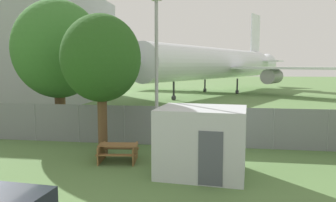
# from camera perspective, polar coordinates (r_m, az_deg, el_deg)

# --- Properties ---
(perimeter_fence) EXTENTS (56.07, 0.07, 2.06)m
(perimeter_fence) POSITION_cam_1_polar(r_m,az_deg,el_deg) (17.53, -7.64, -4.12)
(perimeter_fence) COLOR gray
(perimeter_fence) RESTS_ON ground
(airplane) EXTENTS (33.42, 41.40, 13.38)m
(airplane) POSITION_cam_1_polar(r_m,az_deg,el_deg) (48.98, 8.57, 6.45)
(airplane) COLOR white
(airplane) RESTS_ON ground
(portable_cabin) EXTENTS (3.47, 2.86, 2.58)m
(portable_cabin) POSITION_cam_1_polar(r_m,az_deg,el_deg) (12.62, 5.90, -6.97)
(portable_cabin) COLOR silver
(portable_cabin) RESTS_ON ground
(picnic_bench_open_grass) EXTENTS (1.82, 1.58, 0.76)m
(picnic_bench_open_grass) POSITION_cam_1_polar(r_m,az_deg,el_deg) (14.51, -8.67, -8.57)
(picnic_bench_open_grass) COLOR brown
(picnic_bench_open_grass) RESTS_ON ground
(tree_near_hangar) EXTENTS (3.65, 3.65, 6.50)m
(tree_near_hangar) POSITION_cam_1_polar(r_m,az_deg,el_deg) (15.38, -11.57, 7.22)
(tree_near_hangar) COLOR brown
(tree_near_hangar) RESTS_ON ground
(tree_left_of_cabin) EXTENTS (5.31, 5.31, 8.04)m
(tree_left_of_cabin) POSITION_cam_1_polar(r_m,az_deg,el_deg) (20.84, -18.57, 8.48)
(tree_left_of_cabin) COLOR brown
(tree_left_of_cabin) RESTS_ON ground
(light_mast) EXTENTS (0.44, 0.44, 7.44)m
(light_mast) POSITION_cam_1_polar(r_m,az_deg,el_deg) (15.09, -2.02, 7.80)
(light_mast) COLOR #99999E
(light_mast) RESTS_ON ground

